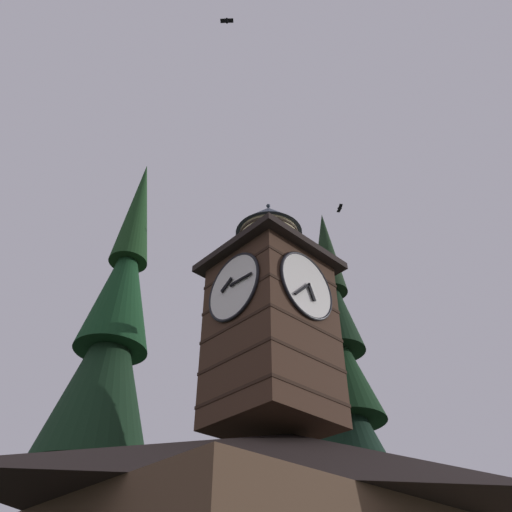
{
  "coord_description": "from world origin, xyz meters",
  "views": [
    {
      "loc": [
        9.61,
        8.87,
        1.51
      ],
      "look_at": [
        0.05,
        -1.32,
        12.26
      ],
      "focal_mm": 34.7,
      "sensor_mm": 36.0,
      "label": 1
    }
  ],
  "objects_px": {
    "moon": "(104,506)",
    "flying_bird_high": "(227,21)",
    "clock_tower": "(270,313)",
    "pine_tree_behind": "(100,404)",
    "flying_bird_low": "(340,208)",
    "pine_tree_aside": "(346,433)"
  },
  "relations": [
    {
      "from": "moon",
      "to": "flying_bird_high",
      "type": "bearing_deg",
      "value": 64.55
    },
    {
      "from": "pine_tree_aside",
      "to": "moon",
      "type": "relative_size",
      "value": 11.38
    },
    {
      "from": "flying_bird_high",
      "to": "pine_tree_behind",
      "type": "bearing_deg",
      "value": -104.56
    },
    {
      "from": "clock_tower",
      "to": "flying_bird_low",
      "type": "distance_m",
      "value": 10.03
    },
    {
      "from": "clock_tower",
      "to": "moon",
      "type": "bearing_deg",
      "value": -109.97
    },
    {
      "from": "moon",
      "to": "pine_tree_aside",
      "type": "bearing_deg",
      "value": 80.69
    },
    {
      "from": "pine_tree_behind",
      "to": "flying_bird_high",
      "type": "relative_size",
      "value": 47.47
    },
    {
      "from": "pine_tree_aside",
      "to": "flying_bird_high",
      "type": "bearing_deg",
      "value": 24.45
    },
    {
      "from": "pine_tree_behind",
      "to": "flying_bird_low",
      "type": "height_order",
      "value": "pine_tree_behind"
    },
    {
      "from": "moon",
      "to": "flying_bird_low",
      "type": "xyz_separation_m",
      "value": [
        5.5,
        29.69,
        8.65
      ]
    },
    {
      "from": "clock_tower",
      "to": "pine_tree_aside",
      "type": "relative_size",
      "value": 0.44
    },
    {
      "from": "pine_tree_behind",
      "to": "flying_bird_low",
      "type": "xyz_separation_m",
      "value": [
        -7.79,
        5.86,
        10.42
      ]
    },
    {
      "from": "pine_tree_behind",
      "to": "pine_tree_aside",
      "type": "relative_size",
      "value": 1.03
    },
    {
      "from": "flying_bird_high",
      "to": "clock_tower",
      "type": "bearing_deg",
      "value": -149.1
    },
    {
      "from": "clock_tower",
      "to": "flying_bird_low",
      "type": "xyz_separation_m",
      "value": [
        -5.42,
        -0.38,
        8.43
      ]
    },
    {
      "from": "pine_tree_aside",
      "to": "flying_bird_high",
      "type": "distance_m",
      "value": 16.29
    },
    {
      "from": "clock_tower",
      "to": "moon",
      "type": "relative_size",
      "value": 5.05
    },
    {
      "from": "pine_tree_behind",
      "to": "moon",
      "type": "height_order",
      "value": "pine_tree_behind"
    },
    {
      "from": "flying_bird_low",
      "to": "moon",
      "type": "bearing_deg",
      "value": -100.5
    },
    {
      "from": "pine_tree_behind",
      "to": "pine_tree_aside",
      "type": "distance_m",
      "value": 9.61
    },
    {
      "from": "clock_tower",
      "to": "pine_tree_behind",
      "type": "height_order",
      "value": "pine_tree_behind"
    },
    {
      "from": "flying_bird_low",
      "to": "clock_tower",
      "type": "bearing_deg",
      "value": 3.96
    }
  ]
}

